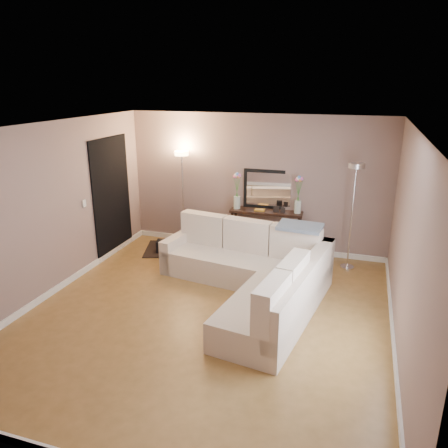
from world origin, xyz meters
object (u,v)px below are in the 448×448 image
(floor_lamp_lit, at_px, (182,179))
(console_table, at_px, (261,229))
(sectional_sofa, at_px, (255,273))
(floor_lamp_unlit, at_px, (354,195))

(floor_lamp_lit, bearing_deg, console_table, 0.63)
(sectional_sofa, distance_m, floor_lamp_unlit, 2.20)
(sectional_sofa, bearing_deg, console_table, 99.86)
(floor_lamp_unlit, bearing_deg, floor_lamp_lit, 175.19)
(floor_lamp_lit, bearing_deg, sectional_sofa, -42.27)
(console_table, distance_m, floor_lamp_lit, 1.82)
(sectional_sofa, relative_size, floor_lamp_lit, 1.59)
(console_table, relative_size, floor_lamp_lit, 0.73)
(floor_lamp_lit, distance_m, floor_lamp_unlit, 3.24)
(sectional_sofa, distance_m, console_table, 1.78)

